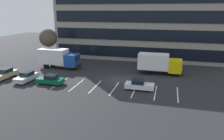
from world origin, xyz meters
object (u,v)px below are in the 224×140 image
Objects in this scene: bare_tree at (48,38)px; sedan_white at (139,85)px; sedan_forest at (51,80)px; sedan_silver at (27,77)px; box_truck_blue at (58,57)px; box_truck_yellow at (159,63)px; sedan_tan at (5,74)px.

sedan_white is at bearing -29.37° from bare_tree.
sedan_white reaches higher than sedan_forest.
sedan_white is 0.57× the size of bare_tree.
bare_tree reaches higher than sedan_forest.
bare_tree is (-3.32, 12.32, 4.27)m from sedan_silver.
sedan_forest is (3.35, -8.58, -1.33)m from box_truck_blue.
sedan_forest is 15.25m from bare_tree.
sedan_tan is (-23.40, -8.82, -1.18)m from box_truck_yellow.
box_truck_yellow is 0.96× the size of box_truck_blue.
box_truck_yellow is 17.71m from sedan_forest.
sedan_silver is 4.28m from sedan_tan.
box_truck_blue is 8.50m from sedan_silver.
sedan_forest is 4.22m from sedan_silver.
box_truck_blue is at bearing -177.25° from box_truck_yellow.
box_truck_yellow is 1.07× the size of bare_tree.
sedan_forest is 0.91× the size of sedan_tan.
sedan_forest is 8.50m from sedan_tan.
box_truck_yellow is 1.71× the size of sedan_tan.
sedan_tan is 0.63× the size of bare_tree.
sedan_white is at bearing -104.01° from box_truck_yellow.
sedan_tan is at bearing -178.79° from sedan_white.
sedan_white is 17.07m from sedan_silver.
box_truck_yellow is at bearing 20.66° from sedan_tan.
bare_tree reaches higher than sedan_tan.
box_truck_blue is 1.86× the size of sedan_silver.
box_truck_blue is at bearing 57.15° from sedan_tan.
box_truck_blue is 9.54m from sedan_tan.
sedan_silver is (-0.86, -8.35, -1.29)m from box_truck_blue.
box_truck_blue is at bearing -43.47° from bare_tree.
box_truck_yellow is 1.79× the size of sedan_silver.
sedan_forest is at bearing -175.15° from sedan_white.
sedan_forest is at bearing -147.63° from box_truck_yellow.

